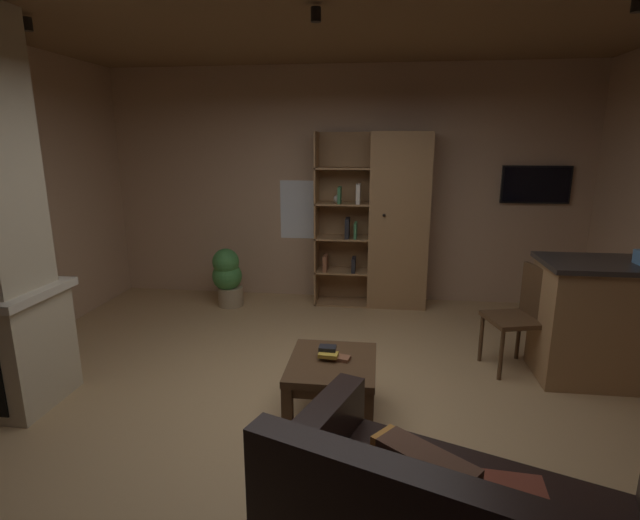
% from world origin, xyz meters
% --- Properties ---
extents(floor, '(5.82, 5.44, 0.02)m').
position_xyz_m(floor, '(0.00, 0.00, -0.01)').
color(floor, tan).
rests_on(floor, ground).
extents(wall_back, '(5.94, 0.06, 2.84)m').
position_xyz_m(wall_back, '(0.00, 2.75, 1.42)').
color(wall_back, tan).
rests_on(wall_back, ground).
extents(window_pane_back, '(0.72, 0.01, 0.73)m').
position_xyz_m(window_pane_back, '(-0.44, 2.71, 1.12)').
color(window_pane_back, white).
extents(bookshelf_cabinet, '(1.34, 0.41, 2.06)m').
position_xyz_m(bookshelf_cabinet, '(0.58, 2.47, 1.02)').
color(bookshelf_cabinet, '#997047').
rests_on(bookshelf_cabinet, ground).
extents(kitchen_bar_counter, '(1.37, 0.65, 1.02)m').
position_xyz_m(kitchen_bar_counter, '(2.46, 0.76, 0.51)').
color(kitchen_bar_counter, '#997047').
rests_on(kitchen_bar_counter, ground).
extents(coffee_table, '(0.61, 0.70, 0.45)m').
position_xyz_m(coffee_table, '(0.15, -0.11, 0.36)').
color(coffee_table, '#4C331E').
rests_on(coffee_table, ground).
extents(table_book_0, '(0.14, 0.11, 0.03)m').
position_xyz_m(table_book_0, '(0.21, -0.09, 0.46)').
color(table_book_0, brown).
rests_on(table_book_0, coffee_table).
extents(table_book_1, '(0.14, 0.10, 0.03)m').
position_xyz_m(table_book_1, '(0.12, -0.10, 0.49)').
color(table_book_1, gold).
rests_on(table_book_1, coffee_table).
extents(table_book_2, '(0.12, 0.09, 0.03)m').
position_xyz_m(table_book_2, '(0.11, -0.05, 0.51)').
color(table_book_2, black).
rests_on(table_book_2, coffee_table).
extents(dining_chair, '(0.51, 0.51, 0.92)m').
position_xyz_m(dining_chair, '(1.70, 0.88, 0.53)').
color(dining_chair, '#4C331E').
rests_on(dining_chair, ground).
extents(potted_floor_plant, '(0.36, 0.36, 0.71)m').
position_xyz_m(potted_floor_plant, '(-1.35, 2.18, 0.38)').
color(potted_floor_plant, '#9E896B').
rests_on(potted_floor_plant, ground).
extents(wall_mounted_tv, '(0.77, 0.06, 0.44)m').
position_xyz_m(wall_mounted_tv, '(2.25, 2.69, 1.47)').
color(wall_mounted_tv, black).
extents(track_light_spot_0, '(0.07, 0.07, 0.09)m').
position_xyz_m(track_light_spot_0, '(-2.09, 0.23, 2.77)').
color(track_light_spot_0, black).
extents(track_light_spot_1, '(0.07, 0.07, 0.09)m').
position_xyz_m(track_light_spot_1, '(-0.01, 0.23, 2.77)').
color(track_light_spot_1, black).
extents(track_light_spot_2, '(0.07, 0.07, 0.09)m').
position_xyz_m(track_light_spot_2, '(1.98, 0.24, 2.77)').
color(track_light_spot_2, black).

